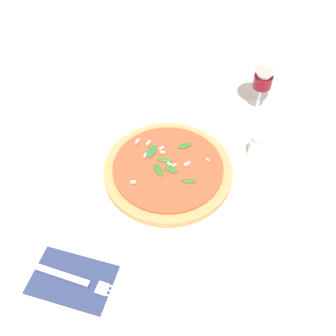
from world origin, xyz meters
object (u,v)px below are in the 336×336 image
(wine_glass, at_px, (264,75))
(side_plate_white, at_px, (194,85))
(shaker_pepper, at_px, (256,146))
(pizza_arugula_main, at_px, (168,172))
(fork, at_px, (75,279))

(wine_glass, height_order, side_plate_white, wine_glass)
(shaker_pepper, bearing_deg, side_plate_white, 134.78)
(shaker_pepper, bearing_deg, wine_glass, 96.91)
(wine_glass, distance_m, shaker_pepper, 0.19)
(side_plate_white, bearing_deg, wine_glass, -11.76)
(side_plate_white, bearing_deg, pizza_arugula_main, -85.42)
(shaker_pepper, bearing_deg, pizza_arugula_main, -145.54)
(wine_glass, bearing_deg, shaker_pepper, -83.09)
(pizza_arugula_main, distance_m, wine_glass, 0.35)
(fork, height_order, side_plate_white, side_plate_white)
(pizza_arugula_main, relative_size, wine_glass, 1.89)
(wine_glass, xyz_separation_m, fork, (-0.25, -0.60, -0.11))
(wine_glass, relative_size, side_plate_white, 0.91)
(pizza_arugula_main, height_order, fork, pizza_arugula_main)
(wine_glass, bearing_deg, fork, -112.99)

